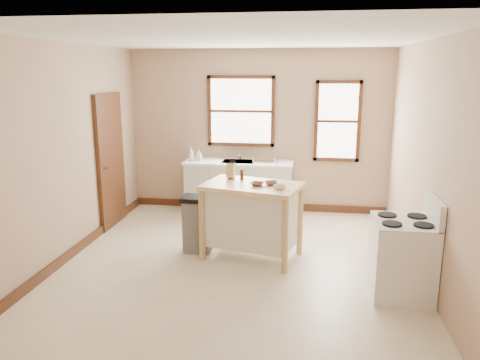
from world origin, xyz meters
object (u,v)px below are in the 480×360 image
(kitchen_island, at_px, (252,221))
(gas_stove, at_px, (403,246))
(bowl_a, at_px, (257,184))
(bowl_b, at_px, (272,183))
(trash_bin, at_px, (198,224))
(soap_bottle_b, at_px, (199,155))
(bowl_c, at_px, (280,187))
(soap_bottle_a, at_px, (191,154))
(pepper_grinder, at_px, (242,175))
(knife_block, at_px, (231,171))
(dish_rack, at_px, (265,159))

(kitchen_island, distance_m, gas_stove, 1.95)
(bowl_a, xyz_separation_m, bowl_b, (0.18, 0.07, 0.00))
(trash_bin, bearing_deg, gas_stove, -20.07)
(soap_bottle_b, height_order, bowl_b, soap_bottle_b)
(bowl_c, xyz_separation_m, gas_stove, (1.39, -0.63, -0.46))
(soap_bottle_a, height_order, pepper_grinder, same)
(knife_block, height_order, trash_bin, knife_block)
(soap_bottle_b, bearing_deg, soap_bottle_a, -144.32)
(dish_rack, xyz_separation_m, bowl_b, (0.27, -1.96, 0.06))
(bowl_a, distance_m, trash_bin, 1.06)
(soap_bottle_b, bearing_deg, pepper_grinder, -53.37)
(soap_bottle_b, bearing_deg, kitchen_island, -52.31)
(dish_rack, distance_m, knife_block, 1.72)
(knife_block, bearing_deg, bowl_c, -26.58)
(trash_bin, bearing_deg, knife_block, 21.10)
(bowl_a, bearing_deg, kitchen_island, 133.95)
(kitchen_island, bearing_deg, bowl_a, -31.81)
(soap_bottle_a, relative_size, pepper_grinder, 1.56)
(dish_rack, bearing_deg, knife_block, -92.93)
(pepper_grinder, xyz_separation_m, bowl_a, (0.24, -0.28, -0.05))
(trash_bin, bearing_deg, kitchen_island, -7.18)
(pepper_grinder, bearing_deg, bowl_b, -26.99)
(soap_bottle_b, distance_m, bowl_b, 2.39)
(kitchen_island, bearing_deg, bowl_c, -15.26)
(knife_block, bearing_deg, bowl_b, -18.01)
(knife_block, bearing_deg, soap_bottle_b, 124.59)
(knife_block, height_order, pepper_grinder, knife_block)
(soap_bottle_a, bearing_deg, pepper_grinder, -35.22)
(soap_bottle_a, relative_size, dish_rack, 0.61)
(soap_bottle_b, relative_size, knife_block, 0.91)
(bowl_a, bearing_deg, knife_block, 138.95)
(bowl_a, bearing_deg, gas_stove, -24.20)
(dish_rack, height_order, bowl_a, bowl_a)
(bowl_b, height_order, trash_bin, bowl_b)
(soap_bottle_b, relative_size, trash_bin, 0.23)
(dish_rack, xyz_separation_m, trash_bin, (-0.74, -1.85, -0.58))
(knife_block, distance_m, trash_bin, 0.85)
(dish_rack, relative_size, kitchen_island, 0.31)
(knife_block, height_order, bowl_c, knife_block)
(knife_block, xyz_separation_m, bowl_b, (0.58, -0.28, -0.08))
(soap_bottle_b, relative_size, dish_rack, 0.47)
(bowl_c, bearing_deg, kitchen_island, 150.50)
(kitchen_island, relative_size, pepper_grinder, 8.19)
(bowl_b, distance_m, gas_stove, 1.78)
(soap_bottle_a, relative_size, soap_bottle_b, 1.29)
(knife_block, relative_size, gas_stove, 0.18)
(soap_bottle_b, relative_size, gas_stove, 0.16)
(dish_rack, relative_size, bowl_b, 2.17)
(kitchen_island, height_order, bowl_c, bowl_c)
(trash_bin, bearing_deg, pepper_grinder, 9.68)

